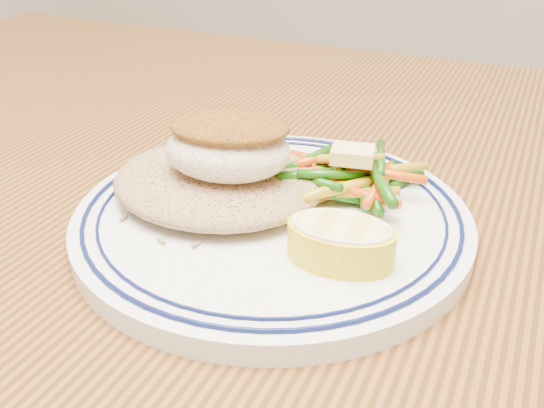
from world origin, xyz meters
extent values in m
cube|color=#4E2B0F|center=(0.00, 0.00, 0.73)|extent=(1.50, 0.90, 0.04)
cylinder|color=#4E2B0F|center=(-0.68, 0.38, 0.35)|extent=(0.07, 0.07, 0.71)
cylinder|color=white|center=(-0.04, -0.05, 0.76)|extent=(0.27, 0.27, 0.01)
torus|color=#0A113F|center=(-0.04, -0.05, 0.77)|extent=(0.26, 0.26, 0.00)
torus|color=#0A113F|center=(-0.04, -0.05, 0.77)|extent=(0.24, 0.24, 0.00)
ellipsoid|color=olive|center=(-0.09, -0.04, 0.78)|extent=(0.15, 0.13, 0.03)
ellipsoid|color=#F1E0C7|center=(-0.07, -0.05, 0.81)|extent=(0.10, 0.08, 0.04)
ellipsoid|color=brown|center=(-0.07, -0.05, 0.82)|extent=(0.09, 0.08, 0.02)
cylinder|color=#B48D13|center=(-0.01, 0.00, 0.77)|extent=(0.06, 0.01, 0.01)
cylinder|color=#18500A|center=(0.02, 0.01, 0.77)|extent=(0.03, 0.05, 0.01)
cylinder|color=#B48D13|center=(0.00, 0.00, 0.77)|extent=(0.04, 0.05, 0.01)
cylinder|color=#18500A|center=(0.02, 0.02, 0.77)|extent=(0.05, 0.04, 0.01)
cylinder|color=#E3450B|center=(-0.03, -0.02, 0.77)|extent=(0.02, 0.05, 0.01)
cylinder|color=#18500A|center=(-0.03, 0.01, 0.77)|extent=(0.06, 0.01, 0.01)
cylinder|color=#18500A|center=(-0.01, -0.02, 0.77)|extent=(0.06, 0.02, 0.01)
cylinder|color=#18500A|center=(0.01, 0.01, 0.78)|extent=(0.02, 0.06, 0.01)
cylinder|color=#18500A|center=(-0.01, -0.02, 0.77)|extent=(0.05, 0.02, 0.01)
cylinder|color=#18500A|center=(0.02, -0.01, 0.77)|extent=(0.03, 0.05, 0.01)
cylinder|color=#18500A|center=(0.01, -0.01, 0.78)|extent=(0.02, 0.05, 0.01)
cylinder|color=#B48D13|center=(0.01, -0.02, 0.78)|extent=(0.06, 0.02, 0.01)
cylinder|color=#18500A|center=(-0.03, 0.00, 0.78)|extent=(0.04, 0.05, 0.01)
cylinder|color=#E3450B|center=(-0.03, -0.01, 0.78)|extent=(0.06, 0.01, 0.01)
cylinder|color=#E3450B|center=(-0.03, 0.00, 0.78)|extent=(0.05, 0.01, 0.01)
cylinder|color=#E3450B|center=(0.01, -0.02, 0.78)|extent=(0.05, 0.02, 0.01)
cylinder|color=#B48D13|center=(0.00, -0.02, 0.78)|extent=(0.04, 0.05, 0.01)
cylinder|color=#E3450B|center=(0.02, -0.01, 0.78)|extent=(0.01, 0.06, 0.01)
cylinder|color=#B48D13|center=(-0.01, -0.03, 0.78)|extent=(0.03, 0.05, 0.01)
cylinder|color=#18500A|center=(-0.02, -0.02, 0.78)|extent=(0.05, 0.02, 0.01)
cylinder|color=#B48D13|center=(0.02, 0.02, 0.78)|extent=(0.05, 0.03, 0.01)
cylinder|color=#E3450B|center=(-0.03, 0.01, 0.78)|extent=(0.05, 0.01, 0.01)
cylinder|color=#B48D13|center=(-0.02, 0.01, 0.78)|extent=(0.02, 0.05, 0.01)
cylinder|color=#18500A|center=(-0.03, -0.02, 0.78)|extent=(0.04, 0.05, 0.01)
cylinder|color=#E3450B|center=(-0.03, 0.01, 0.78)|extent=(0.03, 0.05, 0.01)
cylinder|color=#E3450B|center=(0.02, 0.01, 0.78)|extent=(0.06, 0.01, 0.01)
cylinder|color=#B48D13|center=(-0.01, 0.01, 0.79)|extent=(0.06, 0.03, 0.01)
cylinder|color=#18500A|center=(-0.01, -0.02, 0.79)|extent=(0.04, 0.03, 0.01)
cylinder|color=#18500A|center=(0.02, -0.02, 0.79)|extent=(0.04, 0.06, 0.01)
cylinder|color=#18500A|center=(-0.03, 0.00, 0.79)|extent=(0.03, 0.05, 0.01)
cylinder|color=#18500A|center=(0.01, 0.02, 0.79)|extent=(0.02, 0.06, 0.01)
cube|color=#F7DF79|center=(0.00, 0.00, 0.80)|extent=(0.03, 0.03, 0.01)
torus|color=white|center=(0.02, -0.08, 0.79)|extent=(0.06, 0.06, 0.00)
camera|label=1|loc=(0.11, -0.37, 0.97)|focal=40.00mm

